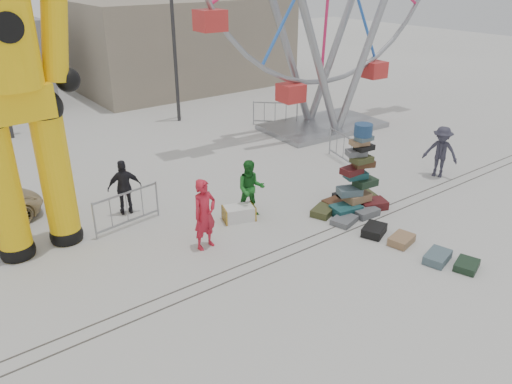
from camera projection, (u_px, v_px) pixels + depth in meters
ground at (324, 258)px, 12.68m from camera, size 90.00×90.00×0.00m
track_line_near at (308, 248)px, 13.12m from camera, size 40.00×0.04×0.01m
track_line_far at (298, 242)px, 13.41m from camera, size 40.00×0.04×0.01m
building_right at (179, 42)px, 29.99m from camera, size 12.00×8.00×5.00m
lamp_post_right at (175, 22)px, 21.95m from camera, size 1.41×0.25×8.00m
suitcase_tower at (357, 186)px, 14.95m from camera, size 2.01×1.68×2.68m
crash_test_dummy at (9, 77)px, 11.27m from camera, size 3.37×1.49×8.51m
steamer_trunk at (239, 213)px, 14.48m from camera, size 1.03×0.78×0.42m
row_case_0 at (323, 211)px, 14.84m from camera, size 0.90×0.78×0.21m
row_case_1 at (344, 220)px, 14.36m from camera, size 0.87×0.74×0.17m
row_case_2 at (374, 230)px, 13.74m from camera, size 0.88×0.78×0.25m
row_case_3 at (402, 240)px, 13.29m from camera, size 0.82×0.66×0.22m
row_case_4 at (437, 257)px, 12.51m from camera, size 0.90×0.69×0.23m
row_case_5 at (467, 265)px, 12.20m from camera, size 0.79×0.68×0.19m
barricade_dummy_c at (127, 210)px, 13.95m from camera, size 1.99×0.38×1.10m
barricade_wheel_front at (344, 149)px, 18.53m from camera, size 0.61×1.96×1.10m
barricade_wheel_back at (275, 114)px, 22.86m from camera, size 1.53×1.44×1.10m
pedestrian_red at (205, 214)px, 12.79m from camera, size 0.76×0.56×1.92m
pedestrian_green at (251, 188)px, 14.51m from camera, size 1.05×0.98×1.71m
pedestrian_black at (125, 187)px, 14.62m from camera, size 1.06×0.66×1.68m
pedestrian_grey at (441, 152)px, 17.19m from camera, size 1.07×1.33×1.80m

